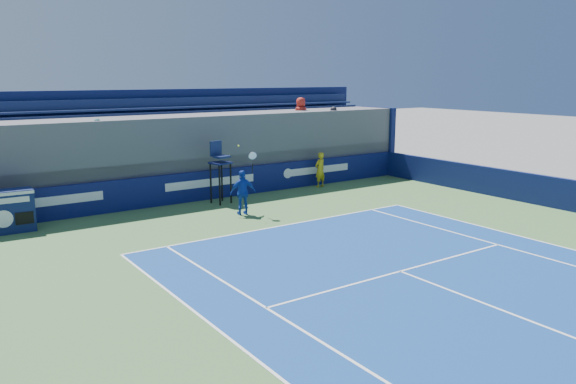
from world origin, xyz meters
TOP-DOWN VIEW (x-y plane):
  - ball_person at (5.27, 16.55)m, footprint 0.64×0.47m
  - back_hoarding at (0.00, 17.10)m, footprint 20.40×0.21m
  - match_clock at (-7.54, 16.27)m, footprint 1.35×0.79m
  - umpire_chair at (-0.01, 16.19)m, footprint 0.82×0.82m
  - tennis_player at (-0.24, 14.02)m, footprint 1.02×0.63m
  - stadium_seating at (-0.03, 19.14)m, footprint 21.00×4.05m

SIDE VIEW (x-z plane):
  - back_hoarding at x=0.00m, z-range 0.00..1.20m
  - match_clock at x=-7.54m, z-range 0.04..1.44m
  - ball_person at x=5.27m, z-range 0.01..1.60m
  - tennis_player at x=-0.24m, z-range -0.45..2.12m
  - umpire_chair at x=-0.01m, z-range 0.29..2.77m
  - stadium_seating at x=-0.03m, z-range -0.36..4.04m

